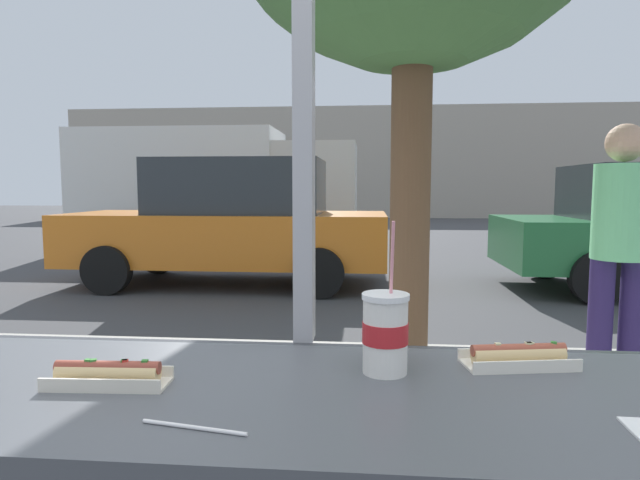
% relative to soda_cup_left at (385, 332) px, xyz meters
% --- Properties ---
extents(ground_plane, '(60.00, 60.00, 0.00)m').
position_rel_soda_cup_left_xyz_m(ground_plane, '(-0.20, 8.17, -1.08)').
color(ground_plane, '#424244').
extents(sidewalk_strip, '(16.00, 2.80, 0.12)m').
position_rel_soda_cup_left_xyz_m(sidewalk_strip, '(-0.20, 1.77, -1.02)').
color(sidewalk_strip, '#B2ADA3').
rests_on(sidewalk_strip, ground).
extents(building_facade_far, '(28.00, 1.20, 5.06)m').
position_rel_soda_cup_left_xyz_m(building_facade_far, '(-0.20, 24.11, 1.45)').
color(building_facade_far, '#A89E8E').
rests_on(building_facade_far, ground).
extents(soda_cup_left, '(0.10, 0.10, 0.33)m').
position_rel_soda_cup_left_xyz_m(soda_cup_left, '(0.00, 0.00, 0.00)').
color(soda_cup_left, silver).
rests_on(soda_cup_left, window_counter).
extents(hotdog_tray_near, '(0.26, 0.14, 0.05)m').
position_rel_soda_cup_left_xyz_m(hotdog_tray_near, '(0.30, 0.07, -0.07)').
color(hotdog_tray_near, silver).
rests_on(hotdog_tray_near, window_counter).
extents(hotdog_tray_far, '(0.25, 0.10, 0.05)m').
position_rel_soda_cup_left_xyz_m(hotdog_tray_far, '(-0.56, -0.13, -0.07)').
color(hotdog_tray_far, beige).
rests_on(hotdog_tray_far, window_counter).
extents(loose_straw, '(0.19, 0.04, 0.01)m').
position_rel_soda_cup_left_xyz_m(loose_straw, '(-0.32, -0.30, -0.09)').
color(loose_straw, white).
rests_on(loose_straw, window_counter).
extents(parked_car_orange, '(4.46, 1.93, 1.78)m').
position_rel_soda_cup_left_xyz_m(parked_car_orange, '(-1.96, 6.34, -0.19)').
color(parked_car_orange, orange).
rests_on(parked_car_orange, ground).
extents(box_truck, '(6.25, 2.44, 2.66)m').
position_rel_soda_cup_left_xyz_m(box_truck, '(-3.51, 10.92, 0.41)').
color(box_truck, silver).
rests_on(box_truck, ground).
extents(pedestrian, '(0.32, 0.32, 1.63)m').
position_rel_soda_cup_left_xyz_m(pedestrian, '(1.44, 2.15, -0.02)').
color(pedestrian, '#2A1F4F').
rests_on(pedestrian, sidewalk_strip).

